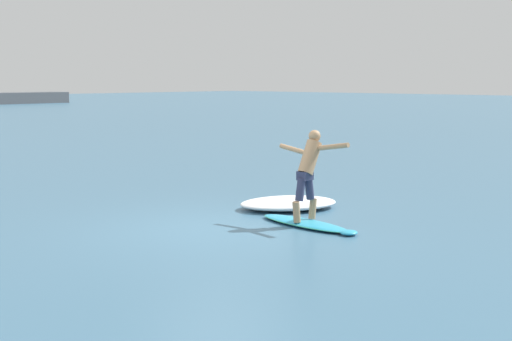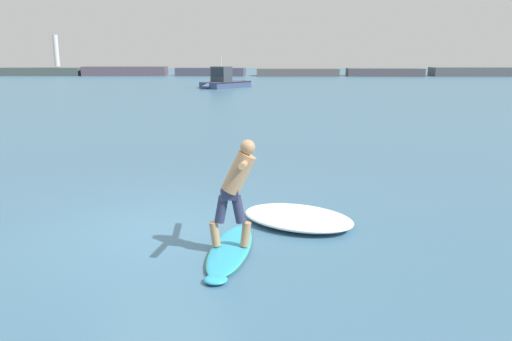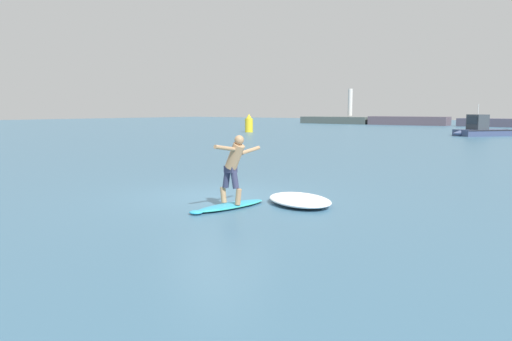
{
  "view_description": "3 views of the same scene",
  "coord_description": "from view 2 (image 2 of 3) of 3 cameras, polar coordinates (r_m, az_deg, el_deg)",
  "views": [
    {
      "loc": [
        -8.59,
        -9.05,
        2.66
      ],
      "look_at": [
        1.66,
        0.66,
        0.84
      ],
      "focal_mm": 50.0,
      "sensor_mm": 36.0,
      "label": 1
    },
    {
      "loc": [
        1.89,
        -8.02,
        2.94
      ],
      "look_at": [
        1.61,
        0.32,
        0.98
      ],
      "focal_mm": 35.0,
      "sensor_mm": 36.0,
      "label": 2
    },
    {
      "loc": [
        8.91,
        -9.77,
        2.33
      ],
      "look_at": [
        1.43,
        -0.18,
        0.83
      ],
      "focal_mm": 35.0,
      "sensor_mm": 36.0,
      "label": 3
    }
  ],
  "objects": [
    {
      "name": "fishing_boat_near_jetty",
      "position": [
        45.02,
        -3.66,
        10.11
      ],
      "size": [
        4.46,
        5.11,
        2.76
      ],
      "color": "#38456A",
      "rests_on": "ground"
    },
    {
      "name": "rock_jetty_breakwater",
      "position": [
        70.1,
        -0.02,
        11.24
      ],
      "size": [
        71.0,
        4.71,
        5.51
      ],
      "color": "#4A5653",
      "rests_on": "ground"
    },
    {
      "name": "surfer",
      "position": [
        7.35,
        -2.19,
        -1.61
      ],
      "size": [
        0.71,
        1.58,
        1.64
      ],
      "color": "tan",
      "rests_on": "surfboard"
    },
    {
      "name": "surfboard",
      "position": [
        7.64,
        -2.99,
        -9.05
      ],
      "size": [
        0.8,
        2.31,
        0.23
      ],
      "color": "#2CA2C9",
      "rests_on": "ground"
    },
    {
      "name": "wave_foam_at_tail",
      "position": [
        8.89,
        4.79,
        -5.37
      ],
      "size": [
        2.43,
        2.16,
        0.23
      ],
      "color": "white",
      "rests_on": "ground"
    },
    {
      "name": "ground_plane",
      "position": [
        8.75,
        -10.74,
        -6.67
      ],
      "size": [
        200.0,
        200.0,
        0.0
      ],
      "primitive_type": "plane",
      "color": "#3D6884"
    }
  ]
}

